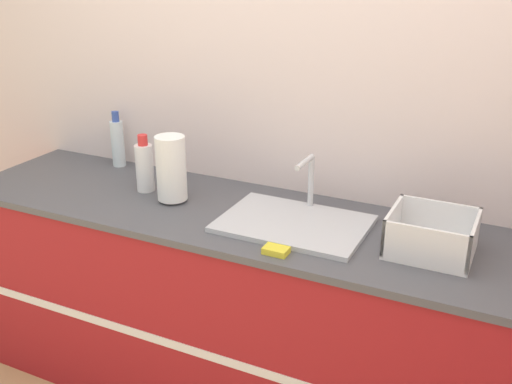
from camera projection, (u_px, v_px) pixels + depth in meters
wall_back at (273, 107)px, 2.64m from camera, size 4.92×0.06×2.60m
counter_cabinet at (238, 309)px, 2.65m from camera, size 2.54×0.68×0.94m
sink at (294, 222)px, 2.35m from camera, size 0.57×0.40×0.24m
paper_towel_roll at (171, 169)px, 2.53m from camera, size 0.13×0.13×0.29m
dish_rack at (431, 238)px, 2.13m from camera, size 0.30×0.27×0.15m
bottle_white_spray at (145, 166)px, 2.66m from camera, size 0.08×0.08×0.26m
bottle_clear at (118, 142)px, 2.97m from camera, size 0.06×0.06×0.28m
sponge at (276, 250)px, 2.13m from camera, size 0.09×0.06×0.02m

